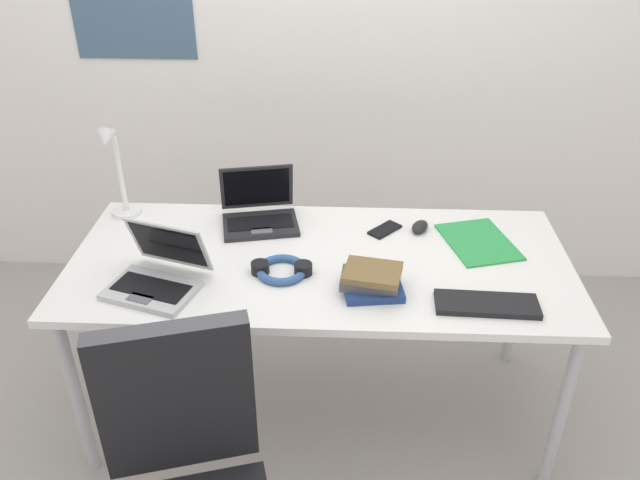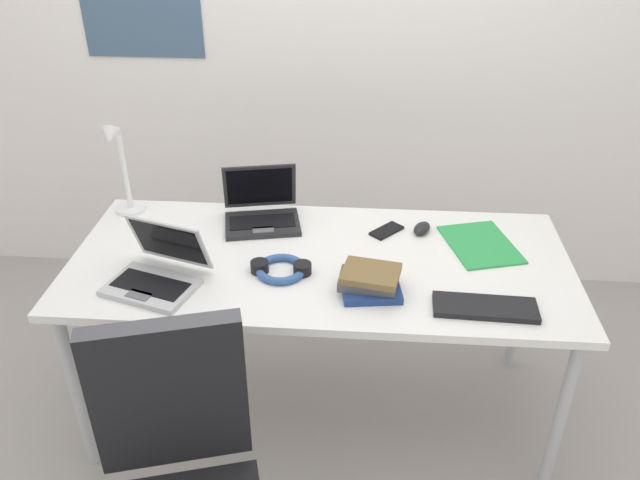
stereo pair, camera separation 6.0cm
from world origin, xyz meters
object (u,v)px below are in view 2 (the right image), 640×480
Objects in this scene: cell_phone at (387,231)px; paper_folder_center at (480,244)px; headphones at (281,269)px; book_stack at (370,282)px; computer_mouse at (422,228)px; laptop_back_right at (157,273)px; external_keyboard at (485,307)px; laptop_front_right at (262,212)px; desk_lamp at (121,170)px.

cell_phone reaches higher than paper_folder_center.
headphones is 0.99× the size of book_stack.
cell_phone is at bearing -151.18° from computer_mouse.
paper_folder_center is at bearing 16.40° from laptop_back_right.
book_stack is (-0.20, -0.41, 0.02)m from computer_mouse.
external_keyboard is at bearing -45.12° from computer_mouse.
laptop_front_right reaches higher than headphones.
laptop_front_right is at bearing -2.18° from desk_lamp.
paper_folder_center is at bearing -7.85° from laptop_front_right.
desk_lamp is 0.57m from laptop_front_right.
laptop_front_right is 1.53× the size of book_stack.
laptop_front_right is 1.55× the size of headphones.
cell_phone is (0.49, -0.04, -0.04)m from laptop_front_right.
computer_mouse is 0.45× the size of headphones.
desk_lamp is at bearing 154.67° from book_stack.
laptop_front_right is 0.50m from cell_phone.
laptop_front_right is at bearing 108.98° from headphones.
desk_lamp is 1.21× the size of external_keyboard.
desk_lamp is at bearing -157.39° from computer_mouse.
headphones is at bearing -29.04° from desk_lamp.
paper_folder_center is at bearing 4.22° from computer_mouse.
book_stack is at bearing 171.21° from external_keyboard.
computer_mouse is at bearing 111.98° from external_keyboard.
book_stack is at bearing -90.55° from computer_mouse.
desk_lamp is 0.56m from laptop_back_right.
laptop_back_right is 1.01m from computer_mouse.
book_stack is at bearing -141.51° from paper_folder_center.
cell_phone is (1.04, -0.06, -0.19)m from desk_lamp.
laptop_front_right is 0.53m from laptop_back_right.
desk_lamp reaches higher than external_keyboard.
external_keyboard is at bearing -32.83° from laptop_front_right.
laptop_back_right reaches higher than book_stack.
laptop_front_right reaches higher than paper_folder_center.
computer_mouse is 0.60m from headphones.
laptop_back_right is at bearing -110.13° from cell_phone.
desk_lamp is 1.41m from paper_folder_center.
laptop_back_right is at bearing -130.38° from computer_mouse.
paper_folder_center is at bearing 38.49° from book_stack.
laptop_back_right is at bearing -163.60° from paper_folder_center.
cell_phone is 0.36m from paper_folder_center.
computer_mouse is at bearing 24.34° from laptop_back_right.
laptop_front_right reaches higher than external_keyboard.
computer_mouse is at bearing -3.10° from laptop_front_right.
desk_lamp is 2.94× the size of cell_phone.
computer_mouse is at bearing 158.94° from paper_folder_center.
computer_mouse is 0.14m from cell_phone.
desk_lamp is at bearing 119.14° from laptop_back_right.
laptop_front_right is at bearing 172.15° from paper_folder_center.
desk_lamp reaches higher than book_stack.
headphones is 0.69× the size of paper_folder_center.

